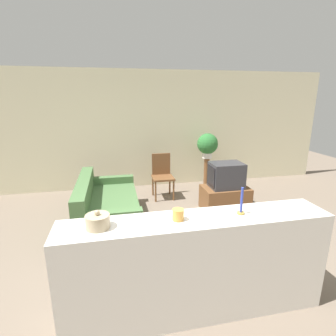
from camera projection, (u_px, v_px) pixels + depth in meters
name	position (u px, v px, depth m)	size (l,w,h in m)	color
ground_plane	(181.00, 273.00, 3.23)	(14.00, 14.00, 0.00)	#756656
wall_back	(144.00, 130.00, 6.11)	(9.00, 0.06, 2.70)	beige
couch	(106.00, 208.00, 4.45)	(0.97, 1.82, 0.78)	#476B3D
tv_stand	(225.00, 198.00, 5.00)	(0.86, 0.55, 0.45)	brown
television	(226.00, 175.00, 4.87)	(0.61, 0.44, 0.47)	#333338
wooden_chair	(162.00, 174.00, 5.59)	(0.44, 0.44, 0.93)	brown
plant_stand	(206.00, 173.00, 6.17)	(0.12, 0.12, 0.73)	brown
potted_plant	(207.00, 144.00, 5.99)	(0.48, 0.48, 0.57)	white
foreground_counter	(196.00, 266.00, 2.54)	(2.55, 0.44, 1.02)	silver
decorative_bowl	(98.00, 221.00, 2.21)	(0.21, 0.21, 0.16)	tan
candle_jar	(178.00, 215.00, 2.35)	(0.11, 0.11, 0.10)	gold
candlestick	(241.00, 205.00, 2.46)	(0.07, 0.07, 0.27)	#B7933D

